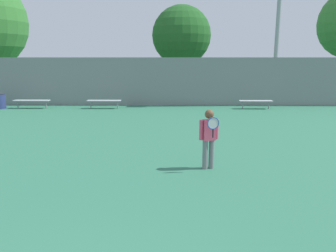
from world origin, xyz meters
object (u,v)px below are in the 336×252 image
bench_courtside_far (104,101)px  light_pole_far_right (279,3)px  bench_courtside_near (32,101)px  tree_green_broad (182,36)px  bench_adjacent_court (256,101)px  tennis_player (209,136)px  trash_bin (0,101)px

bench_courtside_far → light_pole_far_right: size_ratio=0.19×
bench_courtside_near → bench_courtside_far: 4.13m
bench_courtside_far → tree_green_broad: size_ratio=0.29×
bench_courtside_far → bench_adjacent_court: size_ratio=1.03×
bench_courtside_near → tree_green_broad: size_ratio=0.31×
tree_green_broad → tennis_player: bearing=-88.9°
bench_adjacent_court → light_pole_far_right: 5.79m
bench_courtside_far → tennis_player: bearing=-64.5°
bench_adjacent_court → trash_bin: (-14.46, -0.12, 0.00)m
bench_courtside_near → light_pole_far_right: size_ratio=0.20×
bench_courtside_near → trash_bin: 1.77m
bench_courtside_far → trash_bin: 5.89m
bench_courtside_near → bench_adjacent_court: same height
light_pole_far_right → tree_green_broad: size_ratio=1.54×
tennis_player → bench_courtside_near: 13.53m
light_pole_far_right → tree_green_broad: (-5.43, 4.50, -1.52)m
trash_bin → tree_green_broad: bearing=30.0°
tree_green_broad → light_pole_far_right: bearing=-39.6°
tennis_player → light_pole_far_right: (5.12, 11.50, 5.00)m
bench_courtside_far → trash_bin: trash_bin is taller
tennis_player → bench_courtside_near: size_ratio=0.78×
trash_bin → tennis_player: bearing=-43.0°
bench_courtside_near → light_pole_far_right: bearing=5.6°
bench_courtside_near → bench_adjacent_court: bearing=-0.0°
tennis_player → light_pole_far_right: 13.54m
bench_courtside_near → bench_courtside_far: (4.13, 0.00, -0.00)m
bench_courtside_far → tree_green_broad: 8.39m
tennis_player → trash_bin: bearing=122.2°
bench_courtside_far → bench_adjacent_court: 8.57m
light_pole_far_right → trash_bin: size_ratio=11.48×
light_pole_far_right → tennis_player: bearing=-114.0°
tennis_player → bench_courtside_far: bearing=100.8°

